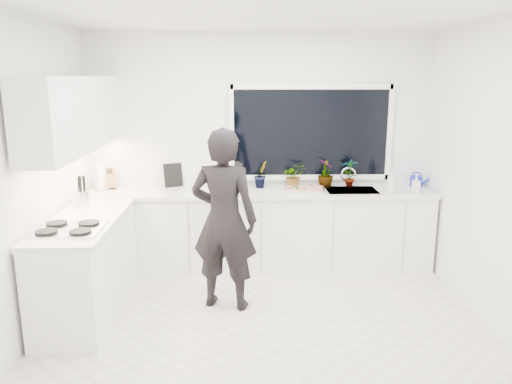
{
  "coord_description": "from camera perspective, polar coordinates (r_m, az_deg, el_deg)",
  "views": [
    {
      "loc": [
        -0.2,
        -4.1,
        2.21
      ],
      "look_at": [
        -0.08,
        0.4,
        1.15
      ],
      "focal_mm": 35.0,
      "sensor_mm": 36.0,
      "label": 1
    }
  ],
  "objects": [
    {
      "name": "floor",
      "position": [
        4.67,
        1.13,
        -15.15
      ],
      "size": [
        4.0,
        3.5,
        0.02
      ],
      "primitive_type": "cube",
      "color": "beige",
      "rests_on": "ground"
    },
    {
      "name": "wall_back",
      "position": [
        5.93,
        0.39,
        4.89
      ],
      "size": [
        4.0,
        0.02,
        2.7
      ],
      "primitive_type": "cube",
      "color": "white",
      "rests_on": "ground"
    },
    {
      "name": "wall_left",
      "position": [
        4.57,
        -24.88,
        1.15
      ],
      "size": [
        0.02,
        3.5,
        2.7
      ],
      "primitive_type": "cube",
      "color": "white",
      "rests_on": "ground"
    },
    {
      "name": "wall_right",
      "position": [
        4.74,
        26.29,
        1.41
      ],
      "size": [
        0.02,
        3.5,
        2.7
      ],
      "primitive_type": "cube",
      "color": "white",
      "rests_on": "ground"
    },
    {
      "name": "ceiling",
      "position": [
        4.14,
        1.31,
        20.18
      ],
      "size": [
        4.0,
        3.5,
        0.02
      ],
      "primitive_type": "cube",
      "color": "white",
      "rests_on": "wall_back"
    },
    {
      "name": "window",
      "position": [
        5.92,
        6.26,
        6.75
      ],
      "size": [
        1.8,
        0.02,
        1.0
      ],
      "primitive_type": "cube",
      "color": "black",
      "rests_on": "wall_back"
    },
    {
      "name": "base_cabinets_back",
      "position": [
        5.83,
        0.48,
        -4.44
      ],
      "size": [
        3.92,
        0.58,
        0.88
      ],
      "primitive_type": "cube",
      "color": "white",
      "rests_on": "floor"
    },
    {
      "name": "base_cabinets_left",
      "position": [
        5.01,
        -18.7,
        -8.18
      ],
      "size": [
        0.58,
        1.6,
        0.88
      ],
      "primitive_type": "cube",
      "color": "white",
      "rests_on": "floor"
    },
    {
      "name": "countertop_back",
      "position": [
        5.7,
        0.5,
        -0.06
      ],
      "size": [
        3.94,
        0.62,
        0.04
      ],
      "primitive_type": "cube",
      "color": "silver",
      "rests_on": "base_cabinets_back"
    },
    {
      "name": "countertop_left",
      "position": [
        4.87,
        -19.1,
        -3.12
      ],
      "size": [
        0.62,
        1.6,
        0.04
      ],
      "primitive_type": "cube",
      "color": "silver",
      "rests_on": "base_cabinets_left"
    },
    {
      "name": "upper_cabinets",
      "position": [
        5.07,
        -20.04,
        8.38
      ],
      "size": [
        0.34,
        2.1,
        0.7
      ],
      "primitive_type": "cube",
      "color": "white",
      "rests_on": "wall_left"
    },
    {
      "name": "sink",
      "position": [
        5.85,
        10.83,
        -0.26
      ],
      "size": [
        0.58,
        0.42,
        0.14
      ],
      "primitive_type": "cube",
      "color": "silver",
      "rests_on": "countertop_back"
    },
    {
      "name": "faucet",
      "position": [
        6.0,
        10.5,
        1.67
      ],
      "size": [
        0.03,
        0.03,
        0.22
      ],
      "primitive_type": "cylinder",
      "color": "silver",
      "rests_on": "countertop_back"
    },
    {
      "name": "stovetop",
      "position": [
        4.55,
        -20.66,
        -3.92
      ],
      "size": [
        0.56,
        0.48,
        0.03
      ],
      "primitive_type": "cube",
      "color": "black",
      "rests_on": "countertop_left"
    },
    {
      "name": "person",
      "position": [
        4.73,
        -3.67,
        -3.19
      ],
      "size": [
        0.72,
        0.57,
        1.75
      ],
      "primitive_type": "imported",
      "rotation": [
        0.0,
        0.0,
        2.89
      ],
      "color": "black",
      "rests_on": "floor"
    },
    {
      "name": "pizza_tray",
      "position": [
        5.71,
        5.59,
        0.27
      ],
      "size": [
        0.48,
        0.39,
        0.03
      ],
      "primitive_type": "cube",
      "rotation": [
        0.0,
        0.0,
        -0.14
      ],
      "color": "silver",
      "rests_on": "countertop_back"
    },
    {
      "name": "pizza",
      "position": [
        5.71,
        5.59,
        0.44
      ],
      "size": [
        0.44,
        0.34,
        0.01
      ],
      "primitive_type": "cube",
      "rotation": [
        0.0,
        0.0,
        -0.14
      ],
      "color": "#AD1720",
      "rests_on": "pizza_tray"
    },
    {
      "name": "watering_can",
      "position": [
        6.19,
        17.82,
        1.18
      ],
      "size": [
        0.19,
        0.19,
        0.13
      ],
      "primitive_type": "cylinder",
      "rotation": [
        0.0,
        0.0,
        0.42
      ],
      "color": "#1523CE",
      "rests_on": "countertop_back"
    },
    {
      "name": "paper_towel_roll",
      "position": [
        5.99,
        -17.26,
        1.47
      ],
      "size": [
        0.15,
        0.15,
        0.26
      ],
      "primitive_type": "cylinder",
      "rotation": [
        0.0,
        0.0,
        0.42
      ],
      "color": "white",
      "rests_on": "countertop_back"
    },
    {
      "name": "knife_block",
      "position": [
        6.01,
        -16.4,
        1.37
      ],
      "size": [
        0.16,
        0.15,
        0.22
      ],
      "primitive_type": "cube",
      "rotation": [
        0.0,
        0.0,
        0.43
      ],
      "color": "olive",
      "rests_on": "countertop_back"
    },
    {
      "name": "utensil_crock",
      "position": [
        5.3,
        -19.2,
        -0.71
      ],
      "size": [
        0.17,
        0.17,
        0.16
      ],
      "primitive_type": "cylinder",
      "rotation": [
        0.0,
        0.0,
        0.35
      ],
      "color": "silver",
      "rests_on": "countertop_left"
    },
    {
      "name": "picture_frame_large",
      "position": [
        5.96,
        -9.46,
        1.93
      ],
      "size": [
        0.21,
        0.11,
        0.28
      ],
      "primitive_type": "cube",
      "rotation": [
        0.0,
        0.0,
        0.44
      ],
      "color": "black",
      "rests_on": "countertop_back"
    },
    {
      "name": "picture_frame_small",
      "position": [
        5.91,
        -2.73,
        2.08
      ],
      "size": [
        0.25,
        0.05,
        0.3
      ],
      "primitive_type": "cube",
      "rotation": [
        0.0,
        0.0,
        0.12
      ],
      "color": "black",
      "rests_on": "countertop_back"
    },
    {
      "name": "herb_plants",
      "position": [
        5.87,
        5.8,
        2.03
      ],
      "size": [
        1.25,
        0.26,
        0.34
      ],
      "color": "#26662D",
      "rests_on": "countertop_back"
    },
    {
      "name": "soap_bottles",
      "position": [
        5.8,
        16.16,
        1.12
      ],
      "size": [
        0.4,
        0.12,
        0.28
      ],
      "color": "#D8BF66",
      "rests_on": "countertop_back"
    }
  ]
}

